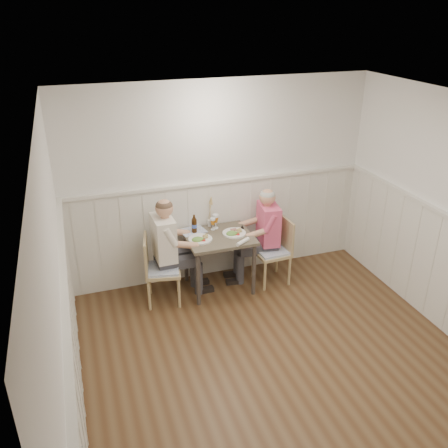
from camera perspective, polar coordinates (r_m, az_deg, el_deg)
The scene contains 16 objects.
ground_plane at distance 4.99m, azimuth 8.07°, elevation -18.00°, with size 4.50×4.50×0.00m, color #4B301B.
room_shell at distance 4.12m, azimuth 9.32°, elevation -2.33°, with size 4.04×4.54×2.60m.
wainscot at distance 5.06m, azimuth 5.10°, elevation -7.31°, with size 4.00×4.49×1.34m.
dining_table at distance 5.97m, azimuth -0.62°, elevation -2.34°, with size 0.83×0.70×0.75m.
chair_right at distance 6.24m, azimuth 6.22°, elevation -2.92°, with size 0.44×0.44×0.89m.
chair_left at distance 5.82m, azimuth -7.92°, elevation -5.19°, with size 0.49×0.49×0.89m.
man_in_pink at distance 6.27m, azimuth 4.93°, elevation -2.08°, with size 0.64×0.44×1.29m.
diner_cream at distance 5.88m, azimuth -6.76°, elevation -3.88°, with size 0.62×0.43×1.34m.
plate_man at distance 5.95m, azimuth 1.18°, elevation -1.02°, with size 0.30×0.30×0.07m.
plate_diner at distance 5.81m, azimuth -2.97°, elevation -1.77°, with size 0.30×0.30×0.07m.
beer_glass_a at distance 6.07m, azimuth -1.01°, elevation 0.60°, with size 0.08×0.08×0.19m.
beer_glass_b at distance 6.03m, azimuth -1.36°, elevation 0.26°, with size 0.07×0.07×0.16m.
beer_bottle at distance 5.97m, azimuth -3.60°, elevation -0.09°, with size 0.07×0.07×0.24m.
rolled_napkin at distance 5.73m, azimuth 2.28°, elevation -2.14°, with size 0.21×0.15×0.05m.
grass_vase at distance 6.10m, azimuth -1.81°, elevation 1.39°, with size 0.05×0.05×0.43m.
gingham_mat at distance 6.06m, azimuth -3.80°, elevation -0.82°, with size 0.36×0.31×0.01m.
Camera 1 is at (-1.79, -3.20, 3.39)m, focal length 38.00 mm.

